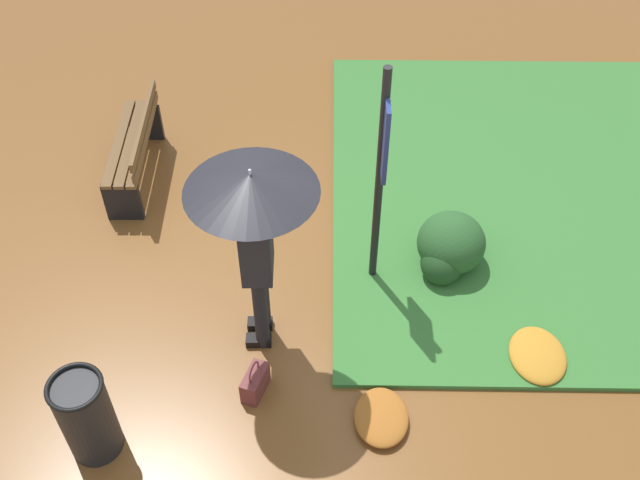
# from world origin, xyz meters

# --- Properties ---
(ground_plane) EXTENTS (18.00, 18.00, 0.00)m
(ground_plane) POSITION_xyz_m (0.00, 0.00, 0.00)
(ground_plane) COLOR brown
(grass_verge) EXTENTS (4.80, 4.00, 0.05)m
(grass_verge) POSITION_xyz_m (-1.77, 2.52, 0.03)
(grass_verge) COLOR #387533
(grass_verge) RESTS_ON ground_plane
(person_with_umbrella) EXTENTS (0.96, 0.96, 2.04)m
(person_with_umbrella) POSITION_xyz_m (0.17, -0.07, 1.55)
(person_with_umbrella) COLOR black
(person_with_umbrella) RESTS_ON ground_plane
(info_sign_post) EXTENTS (0.44, 0.07, 2.30)m
(info_sign_post) POSITION_xyz_m (-0.61, 0.90, 1.44)
(info_sign_post) COLOR black
(info_sign_post) RESTS_ON ground_plane
(handbag) EXTENTS (0.33, 0.23, 0.37)m
(handbag) POSITION_xyz_m (0.66, -0.11, 0.13)
(handbag) COLOR brown
(handbag) RESTS_ON ground_plane
(park_bench) EXTENTS (1.40, 0.38, 0.75)m
(park_bench) POSITION_xyz_m (-1.99, -1.53, 0.40)
(park_bench) COLOR black
(park_bench) RESTS_ON ground_plane
(trash_bin) EXTENTS (0.42, 0.42, 0.83)m
(trash_bin) POSITION_xyz_m (1.16, -1.31, 0.42)
(trash_bin) COLOR black
(trash_bin) RESTS_ON ground_plane
(shrub_cluster) EXTENTS (0.70, 0.64, 0.57)m
(shrub_cluster) POSITION_xyz_m (-0.74, 1.60, 0.27)
(shrub_cluster) COLOR #285628
(shrub_cluster) RESTS_ON ground_plane
(leaf_pile_near_person) EXTENTS (0.60, 0.48, 0.13)m
(leaf_pile_near_person) POSITION_xyz_m (0.32, 2.26, 0.07)
(leaf_pile_near_person) COLOR #C68428
(leaf_pile_near_person) RESTS_ON ground_plane
(leaf_pile_far_path) EXTENTS (0.55, 0.44, 0.12)m
(leaf_pile_far_path) POSITION_xyz_m (0.93, 0.91, 0.06)
(leaf_pile_far_path) COLOR #A86023
(leaf_pile_far_path) RESTS_ON ground_plane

